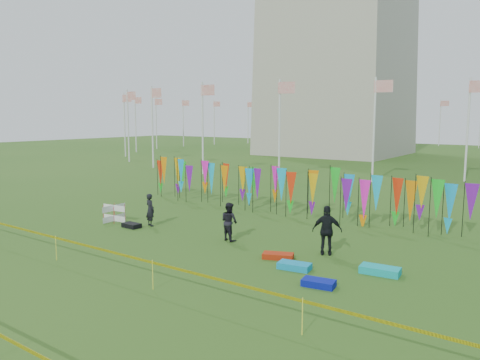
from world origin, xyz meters
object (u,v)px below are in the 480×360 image
Objects in this scene: kite_bag_blue at (319,283)px; kite_bag_black at (132,225)px; box_kite at (114,213)px; kite_bag_turquoise at (294,266)px; person_right at (327,230)px; kite_bag_teal at (380,270)px; person_mid at (229,221)px; person_left at (150,210)px; kite_bag_red at (278,256)px.

kite_bag_black is (-10.32, 1.82, -0.00)m from kite_bag_blue.
box_kite reaches higher than kite_bag_turquoise.
person_right is (10.77, 0.90, 0.51)m from box_kite.
kite_bag_turquoise is 8.99m from kite_bag_black.
person_right is at bearing 158.30° from kite_bag_teal.
kite_bag_turquoise is (10.60, -1.22, -0.30)m from box_kite.
kite_bag_blue is (1.37, -0.98, -0.01)m from kite_bag_turquoise.
person_mid reaches higher than kite_bag_blue.
kite_bag_black is (-9.12, -1.28, -0.82)m from person_right.
person_left is 8.65m from kite_bag_turquoise.
kite_bag_blue is 2.44m from kite_bag_teal.
person_mid is at bearing 9.26° from kite_bag_black.
person_left reaches higher than kite_bag_blue.
person_left is at bearing 14.27° from person_mid.
kite_bag_blue is at bearing 85.96° from person_right.
kite_bag_red is 7.91m from kite_bag_black.
box_kite is at bearing 169.60° from kite_bag_blue.
kite_bag_blue is at bearing -10.00° from kite_bag_black.
person_right is 9.24m from kite_bag_black.
box_kite is 0.54× the size of person_left.
person_left is 1.41× the size of kite_bag_turquoise.
kite_bag_turquoise reaches higher than kite_bag_black.
kite_bag_blue is at bearing -117.06° from kite_bag_teal.
person_left is 7.52m from kite_bag_red.
kite_bag_blue is 1.12× the size of kite_bag_black.
kite_bag_turquoise is at bearing -33.00° from kite_bag_red.
box_kite is 0.84× the size of kite_bag_blue.
box_kite is 0.44× the size of person_right.
person_left is 1.39× the size of kite_bag_red.
kite_bag_blue is 0.89× the size of kite_bag_red.
kite_bag_turquoise is 1.24m from kite_bag_red.
kite_bag_red is at bearing 174.77° from person_mid.
person_right is 2.05m from kite_bag_red.
kite_bag_blue is (9.85, -2.55, -0.66)m from person_left.
person_left is 0.96× the size of person_mid.
person_left reaches higher than kite_bag_black.
kite_bag_turquoise is at bearing 170.60° from person_mid.
kite_bag_teal is at bearing -0.10° from box_kite.
kite_bag_blue is at bearing -34.52° from kite_bag_red.
kite_bag_black is 11.43m from kite_bag_teal.
kite_bag_red is (-2.41, 1.66, -0.00)m from kite_bag_blue.
person_right is 2.61m from kite_bag_teal.
box_kite reaches higher than kite_bag_teal.
kite_bag_blue is at bearing 166.95° from person_mid.
person_right is 1.70× the size of kite_bag_turquoise.
person_right reaches higher than box_kite.
person_mid is 5.11m from kite_bag_black.
box_kite is 10.68m from kite_bag_turquoise.
person_right reaches higher than person_left.
person_left is at bearing 169.50° from kite_bag_turquoise.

